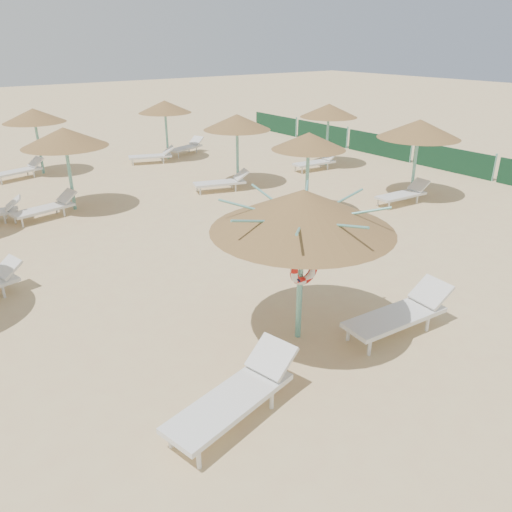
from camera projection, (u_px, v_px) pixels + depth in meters
ground at (289, 346)px, 9.31m from camera, size 120.00×120.00×0.00m
main_palapa at (303, 211)px, 8.58m from camera, size 3.26×3.26×2.92m
lounger_main_a at (237, 394)px, 7.42m from camera, size 2.43×1.21×0.85m
lounger_main_b at (401, 313)px, 9.61m from camera, size 2.37×0.87×0.84m
palapa_field at (138, 134)px, 16.67m from camera, size 19.45×14.06×2.71m
windbreak_fence at (379, 145)px, 24.05m from camera, size 0.08×19.84×1.10m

